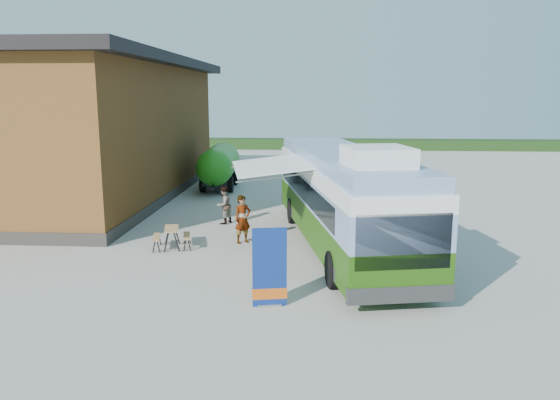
# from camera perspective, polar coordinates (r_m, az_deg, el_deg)

# --- Properties ---
(ground) EXTENTS (100.00, 100.00, 0.00)m
(ground) POSITION_cam_1_polar(r_m,az_deg,el_deg) (19.76, 0.18, -5.24)
(ground) COLOR #BCB7AD
(ground) RESTS_ON ground
(barn) EXTENTS (9.60, 21.20, 7.50)m
(barn) POSITION_cam_1_polar(r_m,az_deg,el_deg) (31.28, -18.29, 6.87)
(barn) COLOR brown
(barn) RESTS_ON ground
(hedge) EXTENTS (40.00, 3.00, 1.00)m
(hedge) POSITION_cam_1_polar(r_m,az_deg,el_deg) (57.56, 10.65, 5.74)
(hedge) COLOR #264419
(hedge) RESTS_ON ground
(bus) EXTENTS (5.24, 13.51, 4.06)m
(bus) POSITION_cam_1_polar(r_m,az_deg,el_deg) (19.93, 6.53, 0.57)
(bus) COLOR #306510
(bus) RESTS_ON ground
(awning) EXTENTS (3.67, 5.06, 0.55)m
(awning) POSITION_cam_1_polar(r_m,az_deg,el_deg) (19.90, -0.19, 3.58)
(awning) COLOR white
(awning) RESTS_ON ground
(banner) EXTENTS (0.92, 0.30, 2.13)m
(banner) POSITION_cam_1_polar(r_m,az_deg,el_deg) (14.41, -1.09, -7.80)
(banner) COLOR navy
(banner) RESTS_ON ground
(picnic_table) EXTENTS (1.57, 1.46, 0.76)m
(picnic_table) POSITION_cam_1_polar(r_m,az_deg,el_deg) (20.23, -11.25, -3.41)
(picnic_table) COLOR tan
(picnic_table) RESTS_ON ground
(person_a) EXTENTS (0.79, 0.74, 1.82)m
(person_a) POSITION_cam_1_polar(r_m,az_deg,el_deg) (20.53, -3.93, -2.02)
(person_a) COLOR #999999
(person_a) RESTS_ON ground
(person_b) EXTENTS (0.94, 1.00, 1.64)m
(person_b) POSITION_cam_1_polar(r_m,az_deg,el_deg) (23.69, -5.91, -0.53)
(person_b) COLOR #999999
(person_b) RESTS_ON ground
(slurry_tanker) EXTENTS (2.29, 6.93, 2.56)m
(slurry_tanker) POSITION_cam_1_polar(r_m,az_deg,el_deg) (32.63, -6.38, 3.76)
(slurry_tanker) COLOR #238B19
(slurry_tanker) RESTS_ON ground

